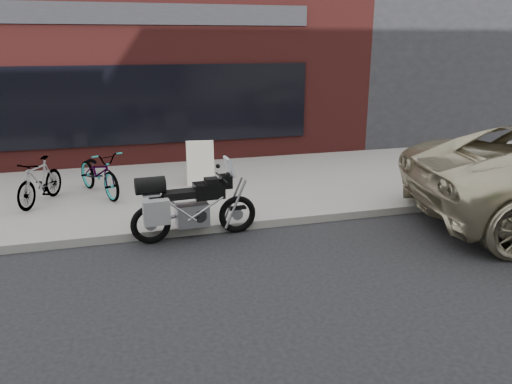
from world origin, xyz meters
The scene contains 8 objects.
ground centered at (0.00, 0.00, 0.00)m, with size 120.00×120.00×0.00m, color black.
near_sidewalk centered at (0.00, 7.00, 0.07)m, with size 44.00×6.00×0.15m, color gray.
storefront centered at (-2.00, 13.98, 2.25)m, with size 14.00×10.07×4.50m.
neighbour_building centered at (10.00, 14.00, 3.00)m, with size 10.00×10.00×6.00m, color #27262B.
motorcycle centered at (-1.03, 3.87, 0.60)m, with size 2.20×0.80×1.39m.
bicycle_front centered at (-2.50, 6.47, 0.63)m, with size 0.64×1.83×0.96m, color gray.
bicycle_rear centered at (-3.62, 6.17, 0.61)m, with size 0.43×1.52×0.91m, color gray.
sandwich_sign centered at (-0.31, 6.79, 0.64)m, with size 0.69×0.64×0.98m.
Camera 1 is at (-2.06, -4.15, 3.28)m, focal length 35.00 mm.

